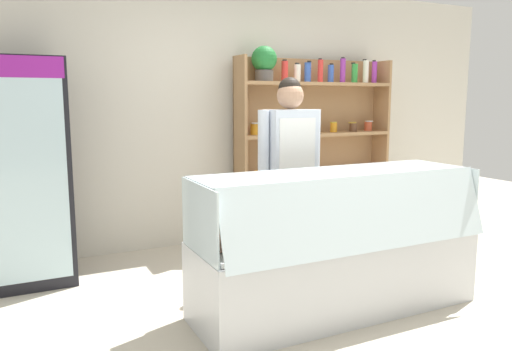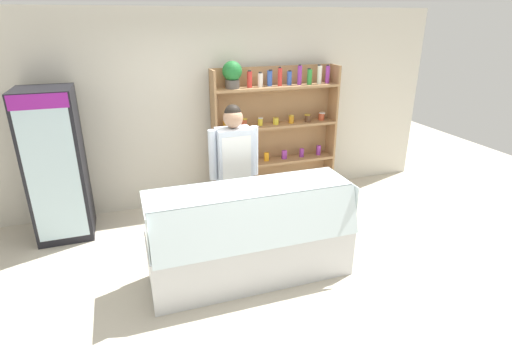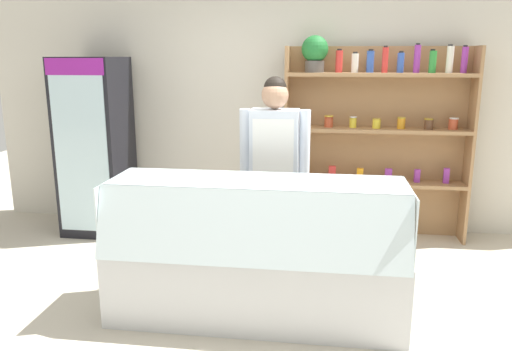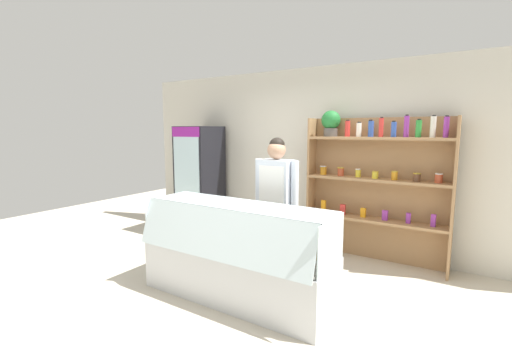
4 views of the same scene
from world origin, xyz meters
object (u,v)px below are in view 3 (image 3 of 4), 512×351
(drinks_fridge, at_px, (96,146))
(deli_display_case, at_px, (255,275))
(shelving_unit, at_px, (370,126))
(shop_clerk, at_px, (274,161))

(drinks_fridge, height_order, deli_display_case, drinks_fridge)
(drinks_fridge, xyz_separation_m, deli_display_case, (1.92, -1.61, -0.60))
(drinks_fridge, height_order, shelving_unit, shelving_unit)
(deli_display_case, bearing_deg, shelving_unit, 63.68)
(deli_display_case, xyz_separation_m, shop_clerk, (0.05, 0.76, 0.68))
(drinks_fridge, bearing_deg, shop_clerk, -23.32)
(shelving_unit, distance_m, deli_display_case, 2.22)
(deli_display_case, relative_size, shop_clerk, 1.23)
(deli_display_case, height_order, shop_clerk, shop_clerk)
(shelving_unit, bearing_deg, drinks_fridge, -175.27)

